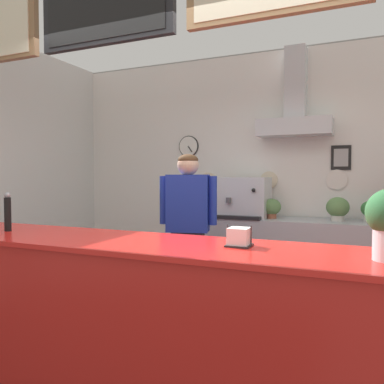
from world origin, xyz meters
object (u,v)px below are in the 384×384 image
object	(u,v)px
espresso_machine	(244,198)
napkin_holder	(239,238)
pepper_grinder	(8,212)
shop_worker	(188,232)
potted_basil	(272,207)
potted_oregano	(370,210)
potted_rosemary	(338,208)

from	to	relation	value
espresso_machine	napkin_holder	world-z (taller)	espresso_machine
pepper_grinder	shop_worker	bearing A→B (deg)	57.07
potted_basil	potted_oregano	size ratio (longest dim) A/B	1.01
potted_rosemary	napkin_holder	bearing A→B (deg)	-99.89
napkin_holder	pepper_grinder	xyz separation A→B (m)	(-1.72, -0.09, 0.09)
pepper_grinder	napkin_holder	bearing A→B (deg)	3.01
espresso_machine	potted_oregano	distance (m)	1.39
espresso_machine	napkin_holder	size ratio (longest dim) A/B	3.99
potted_rosemary	pepper_grinder	distance (m)	3.27
potted_basil	shop_worker	bearing A→B (deg)	-116.38
potted_oregano	pepper_grinder	size ratio (longest dim) A/B	0.81
potted_oregano	potted_rosemary	xyz separation A→B (m)	(-0.32, -0.03, 0.02)
potted_basil	pepper_grinder	xyz separation A→B (m)	(-1.42, -2.46, 0.11)
espresso_machine	potted_oregano	world-z (taller)	espresso_machine
shop_worker	napkin_holder	bearing A→B (deg)	111.19
espresso_machine	potted_basil	bearing A→B (deg)	-0.56
potted_basil	potted_rosemary	xyz separation A→B (m)	(0.72, 0.02, 0.02)
espresso_machine	pepper_grinder	xyz separation A→B (m)	(-1.08, -2.46, -0.00)
espresso_machine	napkin_holder	bearing A→B (deg)	-74.85
potted_oregano	potted_rosemary	distance (m)	0.33
espresso_machine	potted_rosemary	distance (m)	1.06
potted_basil	potted_rosemary	bearing A→B (deg)	1.58
potted_oregano	potted_rosemary	world-z (taller)	potted_rosemary
napkin_holder	espresso_machine	bearing A→B (deg)	105.15
espresso_machine	potted_rosemary	size ratio (longest dim) A/B	2.21
potted_rosemary	napkin_holder	world-z (taller)	potted_rosemary
shop_worker	pepper_grinder	bearing A→B (deg)	42.98
potted_basil	potted_rosemary	size ratio (longest dim) A/B	0.87
potted_rosemary	napkin_holder	xyz separation A→B (m)	(-0.42, -2.39, -0.00)
espresso_machine	potted_rosemary	xyz separation A→B (m)	(1.06, 0.02, -0.09)
potted_basil	napkin_holder	world-z (taller)	potted_basil
shop_worker	potted_oregano	world-z (taller)	shop_worker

